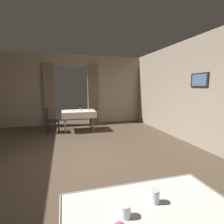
% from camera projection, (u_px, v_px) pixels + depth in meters
% --- Properties ---
extents(ground, '(10.08, 10.08, 0.00)m').
position_uv_depth(ground, '(83.00, 161.00, 3.89)').
color(ground, '#4C3D2D').
extents(wall_right, '(0.16, 8.40, 3.00)m').
position_uv_depth(wall_right, '(207.00, 92.00, 4.53)').
color(wall_right, gray).
rests_on(wall_right, ground).
extents(wall_back, '(6.40, 0.27, 3.00)m').
position_uv_depth(wall_back, '(72.00, 90.00, 7.66)').
color(wall_back, gray).
rests_on(wall_back, ground).
extents(dining_table_mid, '(1.23, 0.89, 0.75)m').
position_uv_depth(dining_table_mid, '(79.00, 113.00, 6.60)').
color(dining_table_mid, '#7A604C').
rests_on(dining_table_mid, ground).
extents(chair_mid_left, '(0.44, 0.44, 0.93)m').
position_uv_depth(chair_mid_left, '(51.00, 118.00, 6.31)').
color(chair_mid_left, black).
rests_on(chair_mid_left, ground).
extents(glass_near_b, '(0.07, 0.07, 0.11)m').
position_uv_depth(glass_near_b, '(155.00, 196.00, 1.35)').
color(glass_near_b, silver).
rests_on(glass_near_b, dining_table_near).
extents(glass_near_c, '(0.08, 0.08, 0.09)m').
position_uv_depth(glass_near_c, '(125.00, 211.00, 1.20)').
color(glass_near_c, silver).
rests_on(glass_near_c, dining_table_near).
extents(glass_mid_a, '(0.08, 0.08, 0.09)m').
position_uv_depth(glass_mid_a, '(81.00, 110.00, 6.50)').
color(glass_mid_a, silver).
rests_on(glass_mid_a, dining_table_mid).
extents(glass_mid_b, '(0.07, 0.07, 0.08)m').
position_uv_depth(glass_mid_b, '(89.00, 110.00, 6.51)').
color(glass_mid_b, silver).
rests_on(glass_mid_b, dining_table_mid).
extents(plate_mid_c, '(0.19, 0.19, 0.01)m').
position_uv_depth(plate_mid_c, '(73.00, 111.00, 6.58)').
color(plate_mid_c, white).
rests_on(plate_mid_c, dining_table_mid).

